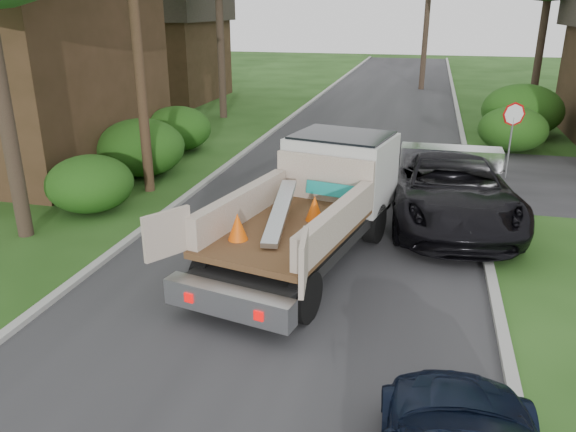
% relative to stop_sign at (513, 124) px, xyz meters
% --- Properties ---
extents(ground, '(120.00, 120.00, 0.00)m').
position_rel_stop_sign_xyz_m(ground, '(-5.20, -9.00, -1.78)').
color(ground, '#1C3F12').
rests_on(ground, ground).
extents(road, '(8.00, 90.00, 0.02)m').
position_rel_stop_sign_xyz_m(road, '(-5.20, 1.00, -1.77)').
color(road, '#28282B').
rests_on(road, ground).
extents(curb_left, '(0.20, 90.00, 0.12)m').
position_rel_stop_sign_xyz_m(curb_left, '(-9.30, 1.00, -1.72)').
color(curb_left, '#9E9E99').
rests_on(curb_left, ground).
extents(curb_right, '(0.20, 90.00, 0.12)m').
position_rel_stop_sign_xyz_m(curb_right, '(-1.10, 1.00, -1.72)').
color(curb_right, '#9E9E99').
rests_on(curb_right, ground).
extents(stop_sign, '(0.71, 0.32, 2.48)m').
position_rel_stop_sign_xyz_m(stop_sign, '(0.00, 0.00, 0.00)').
color(stop_sign, slate).
rests_on(stop_sign, ground).
extents(utility_pole, '(2.42, 1.25, 10.00)m').
position_rel_stop_sign_xyz_m(utility_pole, '(-10.68, -4.02, 3.40)').
color(utility_pole, '#382619').
rests_on(utility_pole, ground).
extents(house_left_far, '(7.56, 7.56, 6.00)m').
position_rel_stop_sign_xyz_m(house_left_far, '(-18.70, 13.00, 1.27)').
color(house_left_far, '#362616').
rests_on(house_left_far, ground).
extents(hedge_left_a, '(2.34, 2.34, 1.53)m').
position_rel_stop_sign_xyz_m(hedge_left_a, '(-11.40, -6.00, -1.01)').
color(hedge_left_a, '#17440F').
rests_on(hedge_left_a, ground).
extents(hedge_left_b, '(2.86, 2.86, 1.87)m').
position_rel_stop_sign_xyz_m(hedge_left_b, '(-11.70, -2.50, -0.84)').
color(hedge_left_b, '#17440F').
rests_on(hedge_left_b, ground).
extents(hedge_left_c, '(2.60, 2.60, 1.70)m').
position_rel_stop_sign_xyz_m(hedge_left_c, '(-12.00, 1.00, -0.93)').
color(hedge_left_c, '#17440F').
rests_on(hedge_left_c, ground).
extents(hedge_right_a, '(2.60, 2.60, 1.70)m').
position_rel_stop_sign_xyz_m(hedge_right_a, '(0.60, 4.00, -0.93)').
color(hedge_right_a, '#17440F').
rests_on(hedge_right_a, ground).
extents(hedge_right_b, '(3.38, 3.38, 2.21)m').
position_rel_stop_sign_xyz_m(hedge_right_b, '(1.30, 7.00, -0.67)').
color(hedge_right_b, '#17440F').
rests_on(hedge_right_b, ground).
extents(flatbed_truck, '(3.97, 6.87, 2.45)m').
position_rel_stop_sign_xyz_m(flatbed_truck, '(-4.82, -7.01, -0.44)').
color(flatbed_truck, black).
rests_on(flatbed_truck, ground).
extents(black_pickup, '(3.83, 6.83, 1.80)m').
position_rel_stop_sign_xyz_m(black_pickup, '(-1.97, -4.41, -0.88)').
color(black_pickup, black).
rests_on(black_pickup, ground).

